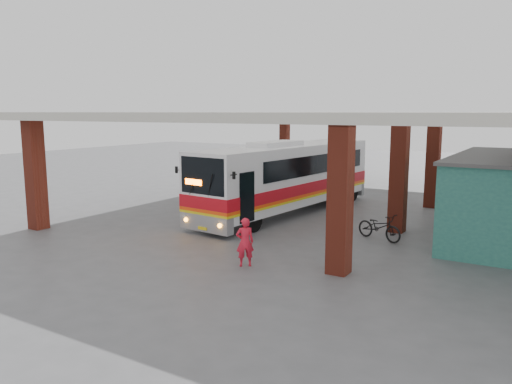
{
  "coord_description": "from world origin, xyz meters",
  "views": [
    {
      "loc": [
        8.25,
        -16.23,
        4.66
      ],
      "look_at": [
        -1.65,
        0.0,
        1.6
      ],
      "focal_mm": 35.0,
      "sensor_mm": 36.0,
      "label": 1
    }
  ],
  "objects_px": {
    "coach_bus": "(287,177)",
    "red_chair": "(463,218)",
    "motorcycle": "(379,227)",
    "pedestrian": "(245,242)"
  },
  "relations": [
    {
      "from": "coach_bus",
      "to": "pedestrian",
      "type": "distance_m",
      "value": 8.4
    },
    {
      "from": "motorcycle",
      "to": "red_chair",
      "type": "distance_m",
      "value": 4.4
    },
    {
      "from": "pedestrian",
      "to": "red_chair",
      "type": "bearing_deg",
      "value": -158.82
    },
    {
      "from": "motorcycle",
      "to": "red_chair",
      "type": "relative_size",
      "value": 2.21
    },
    {
      "from": "red_chair",
      "to": "pedestrian",
      "type": "bearing_deg",
      "value": -113.29
    },
    {
      "from": "coach_bus",
      "to": "motorcycle",
      "type": "height_order",
      "value": "coach_bus"
    },
    {
      "from": "pedestrian",
      "to": "motorcycle",
      "type": "bearing_deg",
      "value": -156.37
    },
    {
      "from": "coach_bus",
      "to": "red_chair",
      "type": "bearing_deg",
      "value": 13.86
    },
    {
      "from": "coach_bus",
      "to": "motorcycle",
      "type": "xyz_separation_m",
      "value": [
        5.25,
        -2.66,
        -1.18
      ]
    },
    {
      "from": "motorcycle",
      "to": "red_chair",
      "type": "height_order",
      "value": "motorcycle"
    }
  ]
}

